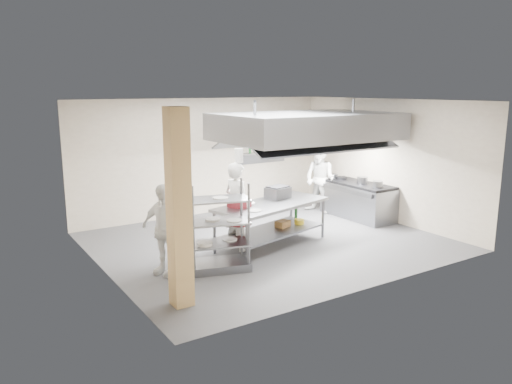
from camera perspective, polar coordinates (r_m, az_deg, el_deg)
floor at (r=10.81m, az=1.47°, el=-5.71°), size 7.00×7.00×0.00m
ceiling at (r=10.31m, az=1.56°, el=10.40°), size 7.00×7.00×0.00m
wall_back at (r=13.02m, az=-5.95°, el=4.01°), size 7.00×0.00×7.00m
wall_left at (r=9.00m, az=-17.25°, el=0.03°), size 0.00×6.00×6.00m
wall_right at (r=12.74m, az=14.68°, el=3.52°), size 0.00×6.00×6.00m
column at (r=7.44m, az=-8.80°, el=-1.98°), size 0.30×0.30×3.00m
exhaust_hood at (r=11.43m, az=5.84°, el=7.48°), size 4.00×2.50×0.60m
hood_strip_a at (r=10.93m, az=2.09°, el=5.64°), size 1.60×0.12×0.04m
hood_strip_b at (r=12.04m, az=9.18°, el=6.07°), size 1.60×0.12×0.04m
wall_shelf at (r=13.78m, az=1.06°, el=4.51°), size 1.50×0.28×0.04m
island at (r=10.48m, az=1.79°, el=-3.68°), size 2.74×1.65×0.91m
island_worktop at (r=10.37m, az=1.80°, el=-1.42°), size 2.74×1.65×0.06m
island_undershelf at (r=10.52m, az=1.78°, el=-4.50°), size 2.52×1.50×0.04m
pass_rack at (r=9.00m, az=-4.31°, el=-3.93°), size 1.23×0.92×1.63m
cooking_range at (r=12.97m, az=11.55°, el=-1.04°), size 0.80×2.00×0.84m
range_top at (r=12.88m, az=11.63°, el=0.91°), size 0.78×1.96×0.06m
chef_head at (r=10.10m, az=-2.18°, el=-1.64°), size 0.54×0.73×1.81m
chef_line at (r=13.24m, az=7.31°, el=1.47°), size 0.88×1.02×1.79m
chef_plating at (r=8.93m, az=-10.46°, el=-4.22°), size 0.81×1.03×1.63m
griddle at (r=10.81m, az=2.51°, el=-0.07°), size 0.56×0.48×0.24m
wicker_basket at (r=10.76m, az=3.08°, el=-3.65°), size 0.36×0.29×0.14m
stockpot at (r=12.73m, az=12.07°, el=1.32°), size 0.26×0.26×0.18m
plate_stack at (r=9.09m, az=-4.28°, el=-5.70°), size 0.28×0.28×0.05m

